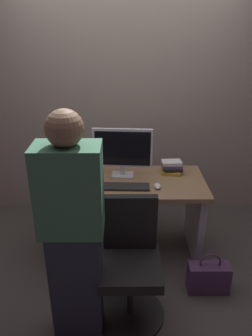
{
  "coord_description": "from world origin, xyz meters",
  "views": [
    {
      "loc": [
        -0.02,
        -2.62,
        2.07
      ],
      "look_at": [
        0.0,
        -0.05,
        0.9
      ],
      "focal_mm": 34.82,
      "sensor_mm": 36.0,
      "label": 1
    }
  ],
  "objects_px": {
    "mouse": "(157,186)",
    "monitor": "(123,150)",
    "cup_by_monitor": "(76,168)",
    "handbag": "(208,277)",
    "keyboard": "(125,187)",
    "person_at_desk": "(73,232)",
    "book_stack": "(172,167)",
    "cup_near_keyboard": "(67,186)",
    "desk": "(126,203)",
    "office_chair": "(130,266)"
  },
  "relations": [
    {
      "from": "monitor",
      "to": "cup_by_monitor",
      "type": "bearing_deg",
      "value": 168.54
    },
    {
      "from": "monitor",
      "to": "handbag",
      "type": "xyz_separation_m",
      "value": [
        0.71,
        -0.65,
        -0.88
      ]
    },
    {
      "from": "book_stack",
      "to": "handbag",
      "type": "bearing_deg",
      "value": -71.09
    },
    {
      "from": "handbag",
      "to": "mouse",
      "type": "bearing_deg",
      "value": 134.59
    },
    {
      "from": "cup_near_keyboard",
      "to": "cup_by_monitor",
      "type": "relative_size",
      "value": 1.23
    },
    {
      "from": "person_at_desk",
      "to": "book_stack",
      "type": "distance_m",
      "value": 1.32
    },
    {
      "from": "mouse",
      "to": "handbag",
      "type": "xyz_separation_m",
      "value": [
        0.41,
        -0.41,
        -0.64
      ]
    },
    {
      "from": "person_at_desk",
      "to": "monitor",
      "type": "xyz_separation_m",
      "value": [
        0.32,
        1.0,
        0.17
      ]
    },
    {
      "from": "person_at_desk",
      "to": "book_stack",
      "type": "height_order",
      "value": "person_at_desk"
    },
    {
      "from": "person_at_desk",
      "to": "handbag",
      "type": "height_order",
      "value": "person_at_desk"
    },
    {
      "from": "office_chair",
      "to": "monitor",
      "type": "xyz_separation_m",
      "value": [
        -0.06,
        0.85,
        0.58
      ]
    },
    {
      "from": "book_stack",
      "to": "cup_near_keyboard",
      "type": "bearing_deg",
      "value": -158.39
    },
    {
      "from": "keyboard",
      "to": "book_stack",
      "type": "distance_m",
      "value": 0.54
    },
    {
      "from": "person_at_desk",
      "to": "keyboard",
      "type": "height_order",
      "value": "person_at_desk"
    },
    {
      "from": "keyboard",
      "to": "cup_near_keyboard",
      "type": "bearing_deg",
      "value": -170.0
    },
    {
      "from": "cup_by_monitor",
      "to": "handbag",
      "type": "relative_size",
      "value": 0.22
    },
    {
      "from": "desk",
      "to": "person_at_desk",
      "type": "height_order",
      "value": "person_at_desk"
    },
    {
      "from": "mouse",
      "to": "handbag",
      "type": "distance_m",
      "value": 0.86
    },
    {
      "from": "monitor",
      "to": "desk",
      "type": "bearing_deg",
      "value": -74.12
    },
    {
      "from": "cup_near_keyboard",
      "to": "book_stack",
      "type": "relative_size",
      "value": 0.5
    },
    {
      "from": "handbag",
      "to": "office_chair",
      "type": "bearing_deg",
      "value": -163.36
    },
    {
      "from": "person_at_desk",
      "to": "cup_by_monitor",
      "type": "bearing_deg",
      "value": 96.61
    },
    {
      "from": "mouse",
      "to": "keyboard",
      "type": "bearing_deg",
      "value": 179.52
    },
    {
      "from": "monitor",
      "to": "book_stack",
      "type": "xyz_separation_m",
      "value": [
        0.46,
        0.06,
        -0.2
      ]
    },
    {
      "from": "desk",
      "to": "mouse",
      "type": "relative_size",
      "value": 14.29
    },
    {
      "from": "keyboard",
      "to": "monitor",
      "type": "bearing_deg",
      "value": 96.14
    },
    {
      "from": "cup_by_monitor",
      "to": "keyboard",
      "type": "bearing_deg",
      "value": -35.47
    },
    {
      "from": "keyboard",
      "to": "office_chair",
      "type": "bearing_deg",
      "value": -84.21
    },
    {
      "from": "keyboard",
      "to": "book_stack",
      "type": "bearing_deg",
      "value": 36.16
    },
    {
      "from": "desk",
      "to": "person_at_desk",
      "type": "xyz_separation_m",
      "value": [
        -0.35,
        -0.9,
        0.32
      ]
    },
    {
      "from": "cup_by_monitor",
      "to": "book_stack",
      "type": "bearing_deg",
      "value": -1.62
    },
    {
      "from": "cup_near_keyboard",
      "to": "keyboard",
      "type": "bearing_deg",
      "value": 7.92
    },
    {
      "from": "cup_by_monitor",
      "to": "person_at_desk",
      "type": "bearing_deg",
      "value": -83.39
    },
    {
      "from": "person_at_desk",
      "to": "book_stack",
      "type": "xyz_separation_m",
      "value": [
        0.78,
        1.07,
        -0.03
      ]
    },
    {
      "from": "desk",
      "to": "mouse",
      "type": "bearing_deg",
      "value": -26.44
    },
    {
      "from": "desk",
      "to": "cup_near_keyboard",
      "type": "distance_m",
      "value": 0.61
    },
    {
      "from": "cup_near_keyboard",
      "to": "person_at_desk",
      "type": "bearing_deg",
      "value": -77.58
    },
    {
      "from": "monitor",
      "to": "keyboard",
      "type": "distance_m",
      "value": 0.34
    },
    {
      "from": "desk",
      "to": "monitor",
      "type": "distance_m",
      "value": 0.5
    },
    {
      "from": "handbag",
      "to": "person_at_desk",
      "type": "bearing_deg",
      "value": -161.24
    },
    {
      "from": "mouse",
      "to": "monitor",
      "type": "bearing_deg",
      "value": 141.44
    },
    {
      "from": "handbag",
      "to": "desk",
      "type": "bearing_deg",
      "value": 141.06
    },
    {
      "from": "keyboard",
      "to": "cup_near_keyboard",
      "type": "xyz_separation_m",
      "value": [
        -0.49,
        -0.07,
        0.04
      ]
    },
    {
      "from": "cup_near_keyboard",
      "to": "office_chair",
      "type": "bearing_deg",
      "value": -45.94
    },
    {
      "from": "cup_by_monitor",
      "to": "office_chair",
      "type": "bearing_deg",
      "value": -62.0
    },
    {
      "from": "person_at_desk",
      "to": "handbag",
      "type": "relative_size",
      "value": 4.34
    },
    {
      "from": "office_chair",
      "to": "book_stack",
      "type": "height_order",
      "value": "office_chair"
    },
    {
      "from": "book_stack",
      "to": "handbag",
      "type": "relative_size",
      "value": 0.55
    },
    {
      "from": "monitor",
      "to": "person_at_desk",
      "type": "bearing_deg",
      "value": -107.52
    },
    {
      "from": "desk",
      "to": "monitor",
      "type": "xyz_separation_m",
      "value": [
        -0.03,
        0.11,
        0.49
      ]
    }
  ]
}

